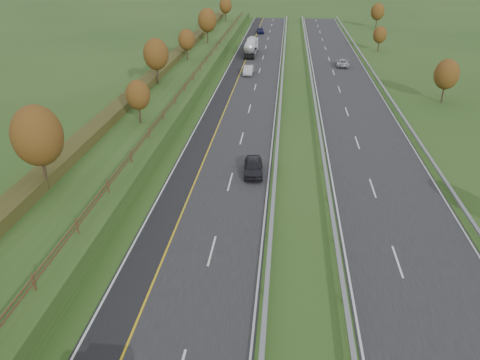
# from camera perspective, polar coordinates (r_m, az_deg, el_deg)

# --- Properties ---
(ground) EXTENTS (400.00, 400.00, 0.00)m
(ground) POSITION_cam_1_polar(r_m,az_deg,el_deg) (65.03, 6.86, 7.36)
(ground) COLOR #29491A
(ground) RESTS_ON ground
(near_carriageway) EXTENTS (10.50, 200.00, 0.04)m
(near_carriageway) POSITION_cam_1_polar(r_m,az_deg,el_deg) (70.05, 0.20, 8.96)
(near_carriageway) COLOR black
(near_carriageway) RESTS_ON ground
(far_carriageway) EXTENTS (10.50, 200.00, 0.04)m
(far_carriageway) POSITION_cam_1_polar(r_m,az_deg,el_deg) (70.49, 13.82, 8.30)
(far_carriageway) COLOR black
(far_carriageway) RESTS_ON ground
(hard_shoulder) EXTENTS (3.00, 200.00, 0.04)m
(hard_shoulder) POSITION_cam_1_polar(r_m,az_deg,el_deg) (70.49, -2.87, 9.04)
(hard_shoulder) COLOR black
(hard_shoulder) RESTS_ON ground
(lane_markings) EXTENTS (26.75, 200.00, 0.01)m
(lane_markings) POSITION_cam_1_polar(r_m,az_deg,el_deg) (69.64, 5.50, 8.75)
(lane_markings) COLOR silver
(lane_markings) RESTS_ON near_carriageway
(embankment_left) EXTENTS (12.00, 200.00, 2.00)m
(embankment_left) POSITION_cam_1_polar(r_m,az_deg,el_deg) (72.13, -10.29, 9.86)
(embankment_left) COLOR #29491A
(embankment_left) RESTS_ON ground
(hedge_left) EXTENTS (2.20, 180.00, 1.10)m
(hedge_left) POSITION_cam_1_polar(r_m,az_deg,el_deg) (72.28, -11.95, 11.03)
(hedge_left) COLOR #343A17
(hedge_left) RESTS_ON embankment_left
(fence_left) EXTENTS (0.12, 189.06, 1.20)m
(fence_left) POSITION_cam_1_polar(r_m,az_deg,el_deg) (70.20, -6.88, 11.11)
(fence_left) COLOR #422B19
(fence_left) RESTS_ON embankment_left
(median_barrier_near) EXTENTS (0.32, 200.00, 0.71)m
(median_barrier_near) POSITION_cam_1_polar(r_m,az_deg,el_deg) (69.59, 4.94, 9.25)
(median_barrier_near) COLOR gray
(median_barrier_near) RESTS_ON ground
(median_barrier_far) EXTENTS (0.32, 200.00, 0.71)m
(median_barrier_far) POSITION_cam_1_polar(r_m,az_deg,el_deg) (69.73, 9.18, 9.05)
(median_barrier_far) COLOR gray
(median_barrier_far) RESTS_ON ground
(outer_barrier_far) EXTENTS (0.32, 200.00, 0.71)m
(outer_barrier_far) POSITION_cam_1_polar(r_m,az_deg,el_deg) (71.38, 18.52, 8.43)
(outer_barrier_far) COLOR gray
(outer_barrier_far) RESTS_ON ground
(trees_left) EXTENTS (6.64, 164.30, 7.66)m
(trees_left) POSITION_cam_1_polar(r_m,az_deg,el_deg) (67.57, -11.12, 13.40)
(trees_left) COLOR #2D2116
(trees_left) RESTS_ON embankment_left
(trees_far) EXTENTS (8.45, 118.60, 7.12)m
(trees_far) POSITION_cam_1_polar(r_m,az_deg,el_deg) (99.99, 19.87, 15.24)
(trees_far) COLOR #2D2116
(trees_far) RESTS_ON ground
(road_tanker) EXTENTS (2.40, 11.22, 3.46)m
(road_tanker) POSITION_cam_1_polar(r_m,az_deg,el_deg) (106.51, 1.35, 16.00)
(road_tanker) COLOR silver
(road_tanker) RESTS_ON near_carriageway
(car_dark_near) EXTENTS (2.25, 4.91, 1.63)m
(car_dark_near) POSITION_cam_1_polar(r_m,az_deg,el_deg) (48.06, 1.63, 1.62)
(car_dark_near) COLOR black
(car_dark_near) RESTS_ON near_carriageway
(car_silver_mid) EXTENTS (1.78, 4.85, 1.59)m
(car_silver_mid) POSITION_cam_1_polar(r_m,az_deg,el_deg) (88.93, 1.04, 13.26)
(car_silver_mid) COLOR #B2B0B6
(car_silver_mid) RESTS_ON near_carriageway
(car_small_far) EXTENTS (2.39, 4.84, 1.35)m
(car_small_far) POSITION_cam_1_polar(r_m,az_deg,el_deg) (135.66, 2.50, 17.73)
(car_small_far) COLOR #12143A
(car_small_far) RESTS_ON near_carriageway
(car_oncoming) EXTENTS (2.66, 5.25, 1.42)m
(car_oncoming) POSITION_cam_1_polar(r_m,az_deg,el_deg) (97.64, 12.38, 13.81)
(car_oncoming) COLOR #B2B2B7
(car_oncoming) RESTS_ON far_carriageway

